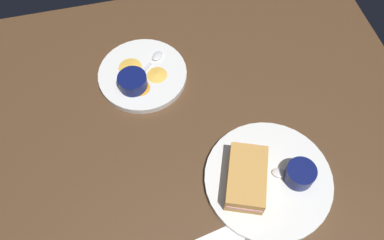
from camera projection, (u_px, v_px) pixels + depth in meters
The scene contains 9 objects.
ground_plane at pixel (198, 172), 85.04cm from camera, with size 110.00×110.00×3.00cm, color #4C331E.
plate_sandwich_main at pixel (268, 180), 81.72cm from camera, with size 26.71×26.71×1.60cm, color silver.
sandwich_half_near at pixel (246, 178), 78.50cm from camera, with size 14.89×11.80×4.80cm.
ramekin_dark_sauce at pixel (300, 174), 79.27cm from camera, with size 6.14×6.14×3.90cm.
spoon_by_dark_ramekin at pixel (273, 172), 81.32cm from camera, with size 5.62×9.53×0.80cm.
plate_chips_companion at pixel (143, 75), 95.41cm from camera, with size 21.53×21.53×1.60cm, color silver.
ramekin_light_gravy at pixel (133, 81), 91.31cm from camera, with size 6.83×6.83×3.24cm.
spoon_by_gravy_ramekin at pixel (154, 59), 96.32cm from camera, with size 7.67×8.36×0.80cm.
plantain_chip_scatter at pixel (139, 77), 93.75cm from camera, with size 13.92×13.08×0.60cm.
Camera 1 is at (-31.77, 8.87, 77.71)cm, focal length 36.61 mm.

